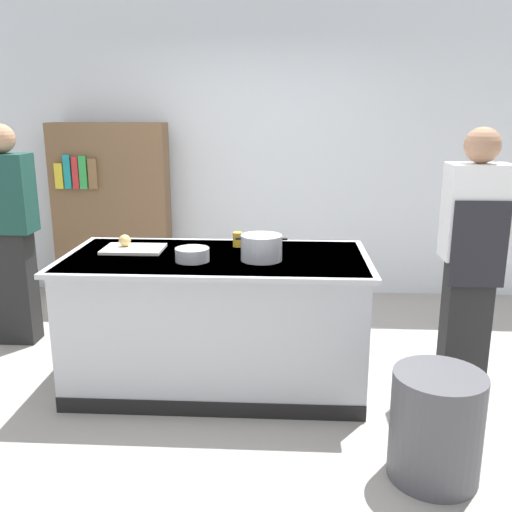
% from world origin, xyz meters
% --- Properties ---
extents(ground_plane, '(10.00, 10.00, 0.00)m').
position_xyz_m(ground_plane, '(0.00, 0.00, 0.00)').
color(ground_plane, '#9E9991').
extents(back_wall, '(6.40, 0.12, 3.00)m').
position_xyz_m(back_wall, '(0.00, 2.10, 1.50)').
color(back_wall, silver).
rests_on(back_wall, ground_plane).
extents(counter_island, '(1.98, 0.98, 0.90)m').
position_xyz_m(counter_island, '(0.00, -0.00, 0.47)').
color(counter_island, '#B7BABF').
rests_on(counter_island, ground_plane).
extents(cutting_board, '(0.40, 0.28, 0.02)m').
position_xyz_m(cutting_board, '(-0.57, 0.11, 0.91)').
color(cutting_board, silver).
rests_on(cutting_board, counter_island).
extents(onion, '(0.08, 0.08, 0.08)m').
position_xyz_m(onion, '(-0.64, 0.14, 0.96)').
color(onion, tan).
rests_on(onion, cutting_board).
extents(stock_pot, '(0.33, 0.26, 0.16)m').
position_xyz_m(stock_pot, '(0.30, -0.09, 0.98)').
color(stock_pot, '#B7BABF').
rests_on(stock_pot, counter_island).
extents(mixing_bowl, '(0.21, 0.21, 0.08)m').
position_xyz_m(mixing_bowl, '(-0.13, -0.14, 0.94)').
color(mixing_bowl, '#B7BABF').
rests_on(mixing_bowl, counter_island).
extents(juice_cup, '(0.07, 0.07, 0.10)m').
position_xyz_m(juice_cup, '(0.12, 0.26, 0.95)').
color(juice_cup, yellow).
rests_on(juice_cup, counter_island).
extents(trash_bin, '(0.46, 0.46, 0.57)m').
position_xyz_m(trash_bin, '(1.22, -0.95, 0.28)').
color(trash_bin, '#4C4C51').
rests_on(trash_bin, ground_plane).
extents(person_chef, '(0.38, 0.25, 1.72)m').
position_xyz_m(person_chef, '(1.63, 0.02, 0.91)').
color(person_chef, '#242424').
rests_on(person_chef, ground_plane).
extents(person_guest, '(0.38, 0.24, 1.72)m').
position_xyz_m(person_guest, '(-1.68, 0.64, 0.91)').
color(person_guest, black).
rests_on(person_guest, ground_plane).
extents(bookshelf, '(1.10, 0.31, 1.70)m').
position_xyz_m(bookshelf, '(-1.24, 1.80, 0.85)').
color(bookshelf, brown).
rests_on(bookshelf, ground_plane).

